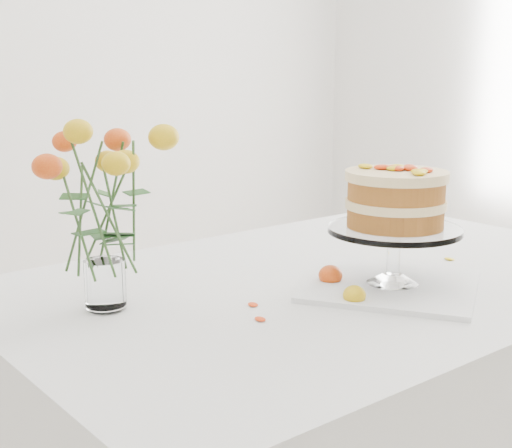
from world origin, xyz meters
The scene contains 12 objects.
table centered at (0.00, 0.00, 0.67)m, with size 1.43×0.93×0.76m.
napkin centered at (0.03, -0.14, 0.76)m, with size 0.33×0.33×0.01m, color white.
cake_stand centered at (0.03, -0.14, 0.93)m, with size 0.27×0.27×0.24m.
rose_vase centered at (-0.48, 0.10, 0.98)m, with size 0.31×0.31×0.38m.
loose_rose_near centered at (-0.11, -0.16, 0.77)m, with size 0.08×0.04×0.04m.
loose_rose_far centered at (-0.05, -0.05, 0.78)m, with size 0.08×0.05×0.04m.
stray_petal_a centered at (-0.12, -0.10, 0.76)m, with size 0.03×0.02×0.00m, color yellow.
stray_petal_b centered at (-0.02, -0.14, 0.76)m, with size 0.03×0.02×0.00m, color yellow.
stray_petal_c centered at (0.02, -0.18, 0.76)m, with size 0.03×0.02×0.00m, color yellow.
stray_petal_d centered at (-0.26, -0.05, 0.76)m, with size 0.03×0.02×0.00m, color yellow.
stray_petal_e centered at (-0.30, -0.12, 0.76)m, with size 0.03×0.02×0.00m, color yellow.
stray_petal_f centered at (0.30, -0.08, 0.76)m, with size 0.03×0.02×0.00m, color yellow.
Camera 1 is at (-1.05, -1.04, 1.19)m, focal length 50.00 mm.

